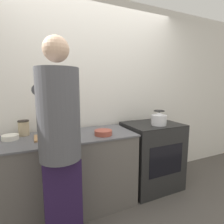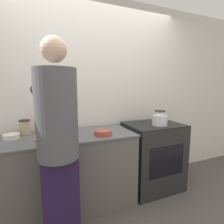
{
  "view_description": "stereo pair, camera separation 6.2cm",
  "coord_description": "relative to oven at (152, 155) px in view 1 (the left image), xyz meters",
  "views": [
    {
      "loc": [
        -0.74,
        -1.62,
        1.43
      ],
      "look_at": [
        0.09,
        0.21,
        1.13
      ],
      "focal_mm": 28.0,
      "sensor_mm": 36.0,
      "label": 1
    },
    {
      "loc": [
        -0.69,
        -1.64,
        1.43
      ],
      "look_at": [
        0.09,
        0.21,
        1.13
      ],
      "focal_mm": 28.0,
      "sensor_mm": 36.0,
      "label": 2
    }
  ],
  "objects": [
    {
      "name": "bowl_prep",
      "position": [
        -1.73,
        0.1,
        0.45
      ],
      "size": [
        0.16,
        0.16,
        0.05
      ],
      "color": "silver",
      "rests_on": "counter"
    },
    {
      "name": "counter",
      "position": [
        -1.14,
        0.01,
        -0.02
      ],
      "size": [
        1.47,
        0.64,
        0.88
      ],
      "color": "#5B5651",
      "rests_on": "ground_plane"
    },
    {
      "name": "bowl_mixing",
      "position": [
        -0.79,
        -0.13,
        0.45
      ],
      "size": [
        0.2,
        0.2,
        0.06
      ],
      "color": "#9E4738",
      "rests_on": "counter"
    },
    {
      "name": "ground_plane",
      "position": [
        -0.75,
        -0.3,
        -0.46
      ],
      "size": [
        12.0,
        12.0,
        0.0
      ],
      "primitive_type": "plane",
      "color": "#4C4742"
    },
    {
      "name": "canister_jar",
      "position": [
        -1.6,
        0.23,
        0.51
      ],
      "size": [
        0.12,
        0.12,
        0.17
      ],
      "color": "tan",
      "rests_on": "counter"
    },
    {
      "name": "knife",
      "position": [
        -1.28,
        0.04,
        0.44
      ],
      "size": [
        0.23,
        0.15,
        0.01
      ],
      "rotation": [
        0.0,
        0.0,
        0.5
      ],
      "color": "silver",
      "rests_on": "cutting_board"
    },
    {
      "name": "oven",
      "position": [
        0.0,
        0.0,
        0.0
      ],
      "size": [
        0.74,
        0.6,
        0.92
      ],
      "color": "black",
      "rests_on": "ground_plane"
    },
    {
      "name": "cutting_board",
      "position": [
        -1.32,
        0.02,
        0.43
      ],
      "size": [
        0.37,
        0.24,
        0.02
      ],
      "color": "#A87A4C",
      "rests_on": "counter"
    },
    {
      "name": "wall_back",
      "position": [
        -0.75,
        0.38,
        0.84
      ],
      "size": [
        8.0,
        0.05,
        2.6
      ],
      "color": "silver",
      "rests_on": "ground_plane"
    },
    {
      "name": "kettle",
      "position": [
        0.01,
        -0.11,
        0.54
      ],
      "size": [
        0.2,
        0.2,
        0.2
      ],
      "color": "silver",
      "rests_on": "oven"
    },
    {
      "name": "person",
      "position": [
        -1.31,
        -0.52,
        0.52
      ],
      "size": [
        0.37,
        0.61,
        1.8
      ],
      "color": "#231436",
      "rests_on": "ground_plane"
    }
  ]
}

